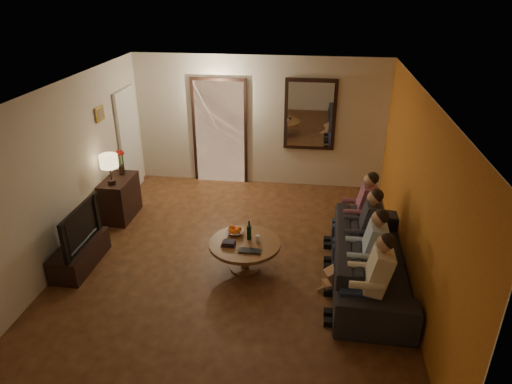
# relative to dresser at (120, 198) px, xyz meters

# --- Properties ---
(floor) EXTENTS (5.00, 6.00, 0.01)m
(floor) POSITION_rel_dresser_xyz_m (2.25, -1.15, -0.37)
(floor) COLOR #442512
(floor) RESTS_ON ground
(ceiling) EXTENTS (5.00, 6.00, 0.01)m
(ceiling) POSITION_rel_dresser_xyz_m (2.25, -1.15, 2.23)
(ceiling) COLOR white
(ceiling) RESTS_ON back_wall
(back_wall) EXTENTS (5.00, 0.02, 2.60)m
(back_wall) POSITION_rel_dresser_xyz_m (2.25, 1.85, 0.93)
(back_wall) COLOR beige
(back_wall) RESTS_ON floor
(front_wall) EXTENTS (5.00, 0.02, 2.60)m
(front_wall) POSITION_rel_dresser_xyz_m (2.25, -4.15, 0.93)
(front_wall) COLOR beige
(front_wall) RESTS_ON floor
(left_wall) EXTENTS (0.02, 6.00, 2.60)m
(left_wall) POSITION_rel_dresser_xyz_m (-0.25, -1.15, 0.93)
(left_wall) COLOR beige
(left_wall) RESTS_ON floor
(right_wall) EXTENTS (0.02, 6.00, 2.60)m
(right_wall) POSITION_rel_dresser_xyz_m (4.75, -1.15, 0.93)
(right_wall) COLOR beige
(right_wall) RESTS_ON floor
(orange_accent) EXTENTS (0.01, 6.00, 2.60)m
(orange_accent) POSITION_rel_dresser_xyz_m (4.74, -1.15, 0.93)
(orange_accent) COLOR #C16521
(orange_accent) RESTS_ON right_wall
(kitchen_doorway) EXTENTS (1.00, 0.06, 2.10)m
(kitchen_doorway) POSITION_rel_dresser_xyz_m (1.45, 1.83, 0.68)
(kitchen_doorway) COLOR #FFE0A5
(kitchen_doorway) RESTS_ON floor
(door_trim) EXTENTS (1.12, 0.04, 2.22)m
(door_trim) POSITION_rel_dresser_xyz_m (1.45, 1.82, 0.68)
(door_trim) COLOR black
(door_trim) RESTS_ON floor
(fridge_glimpse) EXTENTS (0.45, 0.03, 1.70)m
(fridge_glimpse) POSITION_rel_dresser_xyz_m (1.70, 1.83, 0.53)
(fridge_glimpse) COLOR silver
(fridge_glimpse) RESTS_ON floor
(mirror_frame) EXTENTS (1.00, 0.05, 1.40)m
(mirror_frame) POSITION_rel_dresser_xyz_m (3.25, 1.81, 1.13)
(mirror_frame) COLOR black
(mirror_frame) RESTS_ON back_wall
(mirror_glass) EXTENTS (0.86, 0.02, 1.26)m
(mirror_glass) POSITION_rel_dresser_xyz_m (3.25, 1.78, 1.13)
(mirror_glass) COLOR white
(mirror_glass) RESTS_ON back_wall
(white_door) EXTENTS (0.06, 0.85, 2.04)m
(white_door) POSITION_rel_dresser_xyz_m (-0.21, 1.15, 0.65)
(white_door) COLOR white
(white_door) RESTS_ON floor
(framed_art) EXTENTS (0.03, 0.28, 0.24)m
(framed_art) POSITION_rel_dresser_xyz_m (-0.22, 0.15, 1.48)
(framed_art) COLOR #B28C33
(framed_art) RESTS_ON left_wall
(art_canvas) EXTENTS (0.01, 0.22, 0.18)m
(art_canvas) POSITION_rel_dresser_xyz_m (-0.21, 0.15, 1.48)
(art_canvas) COLOR brown
(art_canvas) RESTS_ON left_wall
(dresser) EXTENTS (0.45, 0.83, 0.74)m
(dresser) POSITION_rel_dresser_xyz_m (0.00, 0.00, 0.00)
(dresser) COLOR black
(dresser) RESTS_ON floor
(table_lamp) EXTENTS (0.30, 0.30, 0.54)m
(table_lamp) POSITION_rel_dresser_xyz_m (0.00, -0.22, 0.64)
(table_lamp) COLOR beige
(table_lamp) RESTS_ON dresser
(flower_vase) EXTENTS (0.14, 0.14, 0.44)m
(flower_vase) POSITION_rel_dresser_xyz_m (0.00, 0.22, 0.59)
(flower_vase) COLOR red
(flower_vase) RESTS_ON dresser
(tv_stand) EXTENTS (0.45, 1.10, 0.37)m
(tv_stand) POSITION_rel_dresser_xyz_m (0.00, -1.55, -0.18)
(tv_stand) COLOR black
(tv_stand) RESTS_ON floor
(tv) EXTENTS (1.07, 0.14, 0.61)m
(tv) POSITION_rel_dresser_xyz_m (0.00, -1.55, 0.31)
(tv) COLOR black
(tv) RESTS_ON tv_stand
(sofa) EXTENTS (2.56, 1.06, 0.74)m
(sofa) POSITION_rel_dresser_xyz_m (4.23, -1.38, 0.00)
(sofa) COLOR black
(sofa) RESTS_ON floor
(person_a) EXTENTS (0.60, 0.40, 1.20)m
(person_a) POSITION_rel_dresser_xyz_m (4.13, -2.28, 0.23)
(person_a) COLOR tan
(person_a) RESTS_ON sofa
(person_b) EXTENTS (0.60, 0.40, 1.20)m
(person_b) POSITION_rel_dresser_xyz_m (4.13, -1.68, 0.23)
(person_b) COLOR tan
(person_b) RESTS_ON sofa
(person_c) EXTENTS (0.60, 0.40, 1.20)m
(person_c) POSITION_rel_dresser_xyz_m (4.13, -1.08, 0.23)
(person_c) COLOR tan
(person_c) RESTS_ON sofa
(person_d) EXTENTS (0.60, 0.40, 1.20)m
(person_d) POSITION_rel_dresser_xyz_m (4.13, -0.48, 0.23)
(person_d) COLOR tan
(person_d) RESTS_ON sofa
(dog) EXTENTS (0.61, 0.43, 0.56)m
(dog) POSITION_rel_dresser_xyz_m (3.84, -1.60, -0.09)
(dog) COLOR #A3774B
(dog) RESTS_ON floor
(coffee_table) EXTENTS (1.19, 1.19, 0.45)m
(coffee_table) POSITION_rel_dresser_xyz_m (2.45, -1.31, -0.14)
(coffee_table) COLOR brown
(coffee_table) RESTS_ON floor
(bowl) EXTENTS (0.26, 0.26, 0.06)m
(bowl) POSITION_rel_dresser_xyz_m (2.27, -1.09, 0.11)
(bowl) COLOR white
(bowl) RESTS_ON coffee_table
(oranges) EXTENTS (0.20, 0.20, 0.08)m
(oranges) POSITION_rel_dresser_xyz_m (2.27, -1.09, 0.18)
(oranges) COLOR orange
(oranges) RESTS_ON bowl
(wine_bottle) EXTENTS (0.07, 0.07, 0.31)m
(wine_bottle) POSITION_rel_dresser_xyz_m (2.50, -1.21, 0.24)
(wine_bottle) COLOR black
(wine_bottle) RESTS_ON coffee_table
(wine_glass) EXTENTS (0.06, 0.06, 0.10)m
(wine_glass) POSITION_rel_dresser_xyz_m (2.63, -1.26, 0.13)
(wine_glass) COLOR silver
(wine_glass) RESTS_ON coffee_table
(book_stack) EXTENTS (0.20, 0.15, 0.07)m
(book_stack) POSITION_rel_dresser_xyz_m (2.23, -1.41, 0.12)
(book_stack) COLOR black
(book_stack) RESTS_ON coffee_table
(laptop) EXTENTS (0.34, 0.22, 0.03)m
(laptop) POSITION_rel_dresser_xyz_m (2.55, -1.59, 0.09)
(laptop) COLOR black
(laptop) RESTS_ON coffee_table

